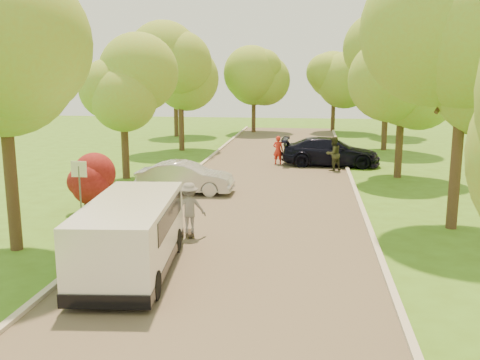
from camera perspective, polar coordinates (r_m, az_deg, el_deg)
The scene contains 23 objects.
ground at distance 14.20m, azimuth -1.20°, elevation -9.78°, with size 100.00×100.00×0.00m, color #3D6919.
road at distance 21.80m, azimuth 2.00°, elevation -2.26°, with size 8.00×60.00×0.01m, color #4C4438.
curb_left at distance 22.53m, azimuth -8.31°, elevation -1.78°, with size 0.18×60.00×0.12m, color #B2AD9E.
curb_right at distance 21.78m, azimuth 12.67°, elevation -2.39°, with size 0.18×60.00×0.12m, color #B2AD9E.
street_sign at distance 19.13m, azimuth -16.76°, elevation 0.13°, with size 0.55×0.06×2.17m.
red_shrub at distance 20.77m, azimuth -16.26°, elevation -0.30°, with size 1.70×1.70×1.95m.
tree_l_mida at distance 16.37m, azimuth -23.44°, elevation 10.61°, with size 4.71×4.60×7.39m.
tree_l_midb at distance 26.61m, azimuth -12.04°, elevation 9.92°, with size 4.30×4.20×6.62m.
tree_l_far at distance 36.09m, azimuth -6.06°, elevation 11.79°, with size 4.92×4.80×7.79m.
tree_r_mida at distance 18.78m, azimuth 23.48°, elevation 11.69°, with size 5.13×5.00×7.95m.
tree_r_midb at distance 27.48m, azimuth 17.40°, elevation 10.30°, with size 4.51×4.40×7.01m.
tree_r_far at distance 37.47m, azimuth 15.88°, elevation 11.97°, with size 5.33×5.20×8.34m.
tree_bg_a at distance 44.43m, azimuth -6.66°, elevation 11.47°, with size 5.12×5.00×7.72m.
tree_bg_b at distance 45.52m, azimuth 15.69°, elevation 11.41°, with size 5.12×5.00×7.95m.
tree_bg_c at distance 47.34m, azimuth 1.74°, elevation 11.16°, with size 4.92×4.80×7.33m.
tree_bg_d at distance 49.15m, azimuth 10.31°, elevation 11.34°, with size 5.12×5.00×7.72m.
minivan at distance 14.15m, azimuth -11.54°, elevation -5.76°, with size 2.52×5.32×1.92m.
silver_sedan at distance 23.21m, azimuth -5.87°, elevation 0.25°, with size 1.46×4.18×1.38m, color #B4B4B9.
dark_sedan at distance 30.51m, azimuth 9.63°, elevation 2.99°, with size 2.22×5.47×1.59m, color black.
longboard at distance 17.24m, azimuth -5.39°, elevation -5.67°, with size 0.47×0.87×0.10m.
skateboarder at distance 17.02m, azimuth -5.44°, elevation -2.99°, with size 1.06×0.61×1.64m, color slate.
person_striped at distance 30.60m, azimuth 4.08°, elevation 3.19°, with size 0.60×0.39×1.63m, color red.
person_olive at distance 28.86m, azimuth 9.92°, elevation 2.77°, with size 0.89×0.70×1.84m, color #2F321E.
Camera 1 is at (2.03, -13.10, 5.10)m, focal length 40.00 mm.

